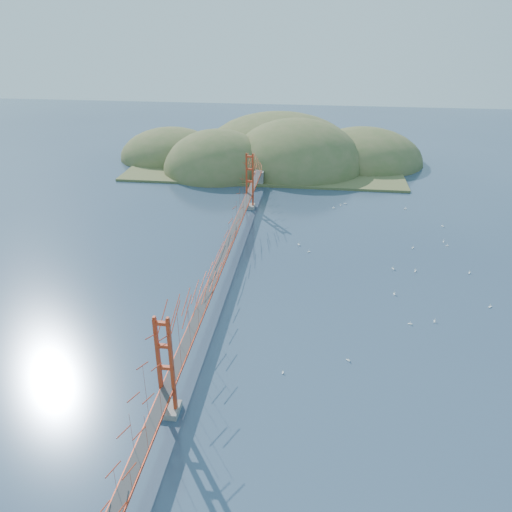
# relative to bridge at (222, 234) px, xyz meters

# --- Properties ---
(ground) EXTENTS (320.00, 320.00, 0.00)m
(ground) POSITION_rel_bridge_xyz_m (0.00, -0.18, -7.01)
(ground) COLOR #2D405B
(ground) RESTS_ON ground
(bridge) EXTENTS (2.20, 94.40, 12.00)m
(bridge) POSITION_rel_bridge_xyz_m (0.00, 0.00, 0.00)
(bridge) COLOR gray
(bridge) RESTS_ON ground
(far_headlands) EXTENTS (84.00, 58.00, 25.00)m
(far_headlands) POSITION_rel_bridge_xyz_m (2.21, 68.33, -7.01)
(far_headlands) COLOR olive
(far_headlands) RESTS_ON ground
(sailboat_15) EXTENTS (0.46, 0.53, 0.61)m
(sailboat_15) POSITION_rel_bridge_xyz_m (36.90, 17.16, -6.87)
(sailboat_15) COLOR white
(sailboat_15) RESTS_ON ground
(sailboat_1) EXTENTS (0.68, 0.68, 0.72)m
(sailboat_1) POSITION_rel_bridge_xyz_m (26.66, 5.31, -6.85)
(sailboat_1) COLOR white
(sailboat_1) RESTS_ON ground
(sailboat_9) EXTENTS (0.58, 0.58, 0.65)m
(sailboat_9) POSITION_rel_bridge_xyz_m (38.50, 5.40, -6.86)
(sailboat_9) COLOR white
(sailboat_9) RESTS_ON ground
(sailboat_13) EXTENTS (0.67, 0.67, 0.70)m
(sailboat_13) POSITION_rel_bridge_xyz_m (38.79, -4.73, -6.86)
(sailboat_13) COLOR white
(sailboat_13) RESTS_ON ground
(sailboat_8) EXTENTS (0.61, 0.59, 0.69)m
(sailboat_8) POSITION_rel_bridge_xyz_m (32.38, 33.20, -6.86)
(sailboat_8) COLOR white
(sailboat_8) RESTS_ON ground
(sailboat_17) EXTENTS (0.48, 0.40, 0.55)m
(sailboat_17) POSITION_rel_bridge_xyz_m (37.19, 15.47, -6.87)
(sailboat_17) COLOR white
(sailboat_17) RESTS_ON ground
(sailboat_5) EXTENTS (0.47, 0.56, 0.64)m
(sailboat_5) POSITION_rel_bridge_xyz_m (30.38, -9.47, -6.86)
(sailboat_5) COLOR white
(sailboat_5) RESTS_ON ground
(sailboat_6) EXTENTS (0.58, 0.58, 0.61)m
(sailboat_6) POSITION_rel_bridge_xyz_m (18.63, -19.26, -6.87)
(sailboat_6) COLOR white
(sailboat_6) RESTS_ON ground
(sailboat_7) EXTENTS (0.65, 0.59, 0.74)m
(sailboat_7) POSITION_rel_bridge_xyz_m (20.02, 34.82, -6.85)
(sailboat_7) COLOR white
(sailboat_7) RESTS_ON ground
(sailboat_2) EXTENTS (0.55, 0.46, 0.63)m
(sailboat_2) POSITION_rel_bridge_xyz_m (27.05, -10.46, -6.86)
(sailboat_2) COLOR white
(sailboat_2) RESTS_ON ground
(sailboat_16) EXTENTS (0.70, 0.70, 0.74)m
(sailboat_16) POSITION_rel_bridge_xyz_m (11.15, 12.63, -6.85)
(sailboat_16) COLOR white
(sailboat_16) RESTS_ON ground
(sailboat_3) EXTENTS (0.59, 0.59, 0.62)m
(sailboat_3) POSITION_rel_bridge_xyz_m (13.03, 9.91, -6.87)
(sailboat_3) COLOR white
(sailboat_3) RESTS_ON ground
(sailboat_12) EXTENTS (0.55, 0.46, 0.63)m
(sailboat_12) POSITION_rel_bridge_xyz_m (17.50, 31.88, -6.86)
(sailboat_12) COLOR white
(sailboat_12) RESTS_ON ground
(sailboat_14) EXTENTS (0.65, 0.65, 0.72)m
(sailboat_14) POSITION_rel_bridge_xyz_m (30.07, 4.88, -6.85)
(sailboat_14) COLOR white
(sailboat_14) RESTS_ON ground
(sailboat_4) EXTENTS (0.57, 0.57, 0.62)m
(sailboat_4) POSITION_rel_bridge_xyz_m (31.03, 13.77, -6.87)
(sailboat_4) COLOR white
(sailboat_4) RESTS_ON ground
(sailboat_10) EXTENTS (0.41, 0.48, 0.56)m
(sailboat_10) POSITION_rel_bridge_xyz_m (11.09, -22.50, -6.87)
(sailboat_10) COLOR white
(sailboat_10) RESTS_ON ground
(sailboat_0) EXTENTS (0.52, 0.59, 0.67)m
(sailboat_0) POSITION_rel_bridge_xyz_m (25.91, -2.83, -6.86)
(sailboat_0) COLOR white
(sailboat_0) RESTS_ON ground
(sailboat_extra_0) EXTENTS (0.44, 0.51, 0.59)m
(sailboat_extra_0) POSITION_rel_bridge_xyz_m (19.01, 33.72, -6.87)
(sailboat_extra_0) COLOR white
(sailboat_extra_0) RESTS_ON ground
(sailboat_extra_1) EXTENTS (0.65, 0.65, 0.69)m
(sailboat_extra_1) POSITION_rel_bridge_xyz_m (38.21, 24.55, -6.86)
(sailboat_extra_1) COLOR white
(sailboat_extra_1) RESTS_ON ground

